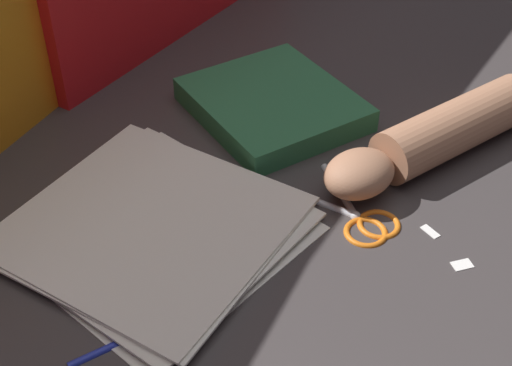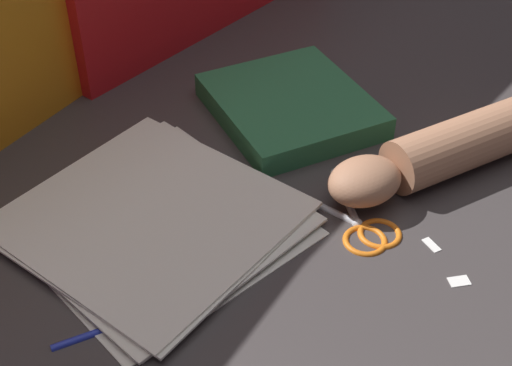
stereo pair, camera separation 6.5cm
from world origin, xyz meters
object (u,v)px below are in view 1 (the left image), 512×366
Objects in this scene: paper_stack at (153,227)px; scissors at (358,215)px; hand_forearm at (434,137)px; book_closed at (273,104)px.

paper_stack reaches higher than scissors.
hand_forearm is at bearing -6.66° from scissors.
paper_stack is 0.36m from hand_forearm.
hand_forearm reaches higher than paper_stack.
scissors is 0.16m from hand_forearm.
paper_stack is at bearing 148.10° from hand_forearm.
hand_forearm reaches higher than scissors.
book_closed is 0.83× the size of hand_forearm.
hand_forearm is (0.04, -0.22, 0.02)m from book_closed.
paper_stack is 0.23m from scissors.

